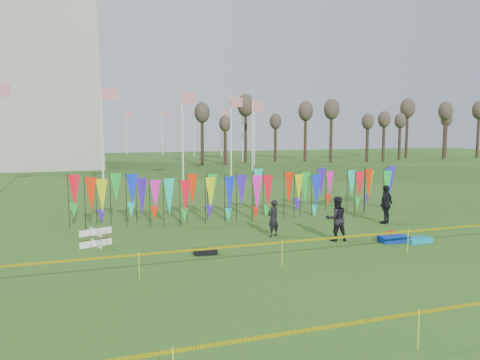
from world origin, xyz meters
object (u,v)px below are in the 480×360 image
object	(u,v)px
kite_bag_black	(205,252)
kite_bag_red	(390,235)
person_right	(386,204)
person_left	(273,218)
kite_bag_blue	(394,239)
person_mid	(336,219)
kite_bag_turquoise	(418,240)
box_kite	(96,238)

from	to	relation	value
kite_bag_black	kite_bag_red	bearing A→B (deg)	0.08
person_right	person_left	bearing A→B (deg)	-21.07
kite_bag_blue	kite_bag_red	xyz separation A→B (m)	(0.36, 0.74, -0.03)
person_mid	person_right	world-z (taller)	person_right
kite_bag_blue	person_right	bearing A→B (deg)	58.35
person_left	kite_bag_red	xyz separation A→B (m)	(4.68, -1.86, -0.71)
person_right	kite_bag_turquoise	xyz separation A→B (m)	(-1.15, -3.74, -0.86)
box_kite	kite_bag_black	world-z (taller)	box_kite
person_left	kite_bag_black	size ratio (longest dim) A/B	1.88
person_right	kite_bag_blue	bearing A→B (deg)	30.78
kite_bag_blue	person_left	bearing A→B (deg)	148.96
kite_bag_turquoise	kite_bag_blue	size ratio (longest dim) A/B	0.88
person_right	kite_bag_black	xyz separation A→B (m)	(-9.93, -2.60, -0.87)
person_mid	person_right	xyz separation A→B (m)	(4.19, 2.31, 0.02)
kite_bag_blue	person_mid	bearing A→B (deg)	154.66
person_right	kite_bag_turquoise	world-z (taller)	person_right
kite_bag_red	box_kite	bearing A→B (deg)	168.38
kite_bag_black	person_left	bearing A→B (deg)	27.72
kite_bag_turquoise	kite_bag_black	xyz separation A→B (m)	(-8.78, 1.14, -0.01)
kite_bag_red	kite_bag_black	xyz separation A→B (m)	(-8.23, -0.01, -0.00)
kite_bag_red	kite_bag_black	size ratio (longest dim) A/B	1.27
person_left	person_mid	xyz separation A→B (m)	(2.18, -1.59, 0.14)
person_left	kite_bag_black	bearing A→B (deg)	3.61
person_left	person_mid	size ratio (longest dim) A/B	0.86
box_kite	kite_bag_turquoise	xyz separation A→B (m)	(12.62, -3.63, -0.27)
person_mid	kite_bag_blue	size ratio (longest dim) A/B	1.57
person_right	kite_bag_black	size ratio (longest dim) A/B	2.25
person_left	person_mid	bearing A→B (deg)	119.86
kite_bag_turquoise	kite_bag_blue	xyz separation A→B (m)	(-0.90, 0.41, 0.02)
kite_bag_turquoise	kite_bag_black	distance (m)	8.85
box_kite	kite_bag_red	distance (m)	12.33
kite_bag_red	kite_bag_black	bearing A→B (deg)	-179.92
person_right	kite_bag_turquoise	bearing A→B (deg)	45.36
box_kite	person_left	size ratio (longest dim) A/B	0.46
person_right	kite_bag_black	bearing A→B (deg)	-12.92
person_right	kite_bag_red	world-z (taller)	person_right
box_kite	person_mid	bearing A→B (deg)	-13.01
person_mid	kite_bag_turquoise	xyz separation A→B (m)	(3.04, -1.42, -0.84)
person_mid	kite_bag_black	world-z (taller)	person_mid
person_left	kite_bag_turquoise	bearing A→B (deg)	125.94
person_right	kite_bag_blue	distance (m)	4.00
box_kite	person_mid	xyz separation A→B (m)	(9.58, -2.21, 0.57)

